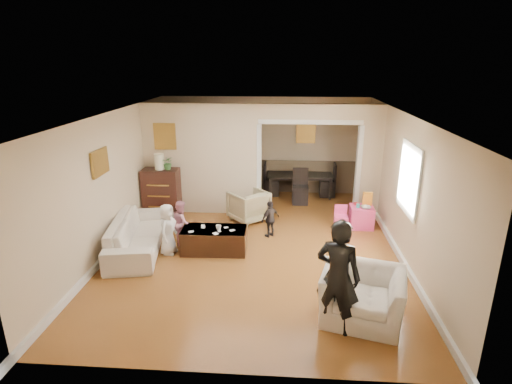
# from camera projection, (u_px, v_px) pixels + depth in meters

# --- Properties ---
(floor) EXTENTS (7.00, 7.00, 0.00)m
(floor) POSITION_uv_depth(u_px,v_px,m) (255.00, 245.00, 8.10)
(floor) COLOR #A4662A
(floor) RESTS_ON ground
(partition_left) EXTENTS (2.75, 0.18, 2.60)m
(partition_left) POSITION_uv_depth(u_px,v_px,m) (202.00, 159.00, 9.49)
(partition_left) COLOR beige
(partition_left) RESTS_ON ground
(partition_right) EXTENTS (0.55, 0.18, 2.60)m
(partition_right) POSITION_uv_depth(u_px,v_px,m) (369.00, 162.00, 9.23)
(partition_right) COLOR beige
(partition_right) RESTS_ON ground
(partition_header) EXTENTS (2.22, 0.18, 0.35)m
(partition_header) POSITION_uv_depth(u_px,v_px,m) (311.00, 112.00, 8.97)
(partition_header) COLOR beige
(partition_header) RESTS_ON partition_right
(window_pane) EXTENTS (0.03, 0.95, 1.10)m
(window_pane) POSITION_uv_depth(u_px,v_px,m) (410.00, 179.00, 7.05)
(window_pane) COLOR white
(window_pane) RESTS_ON ground
(framed_art_partition) EXTENTS (0.45, 0.03, 0.55)m
(framed_art_partition) POSITION_uv_depth(u_px,v_px,m) (165.00, 136.00, 9.28)
(framed_art_partition) COLOR brown
(framed_art_partition) RESTS_ON partition_left
(framed_art_sofa_wall) EXTENTS (0.03, 0.55, 0.40)m
(framed_art_sofa_wall) POSITION_uv_depth(u_px,v_px,m) (100.00, 162.00, 7.15)
(framed_art_sofa_wall) COLOR brown
(framed_art_alcove) EXTENTS (0.45, 0.03, 0.55)m
(framed_art_alcove) POSITION_uv_depth(u_px,v_px,m) (306.00, 132.00, 10.75)
(framed_art_alcove) COLOR brown
(sofa) EXTENTS (1.22, 2.32, 0.64)m
(sofa) POSITION_uv_depth(u_px,v_px,m) (137.00, 234.00, 7.81)
(sofa) COLOR white
(sofa) RESTS_ON ground
(armchair_back) EXTENTS (1.07, 1.07, 0.70)m
(armchair_back) POSITION_uv_depth(u_px,v_px,m) (249.00, 206.00, 9.24)
(armchair_back) COLOR tan
(armchair_back) RESTS_ON ground
(armchair_front) EXTENTS (1.34, 1.24, 0.73)m
(armchair_front) POSITION_uv_depth(u_px,v_px,m) (362.00, 295.00, 5.72)
(armchair_front) COLOR white
(armchair_front) RESTS_ON ground
(dresser) EXTENTS (0.83, 0.47, 1.14)m
(dresser) POSITION_uv_depth(u_px,v_px,m) (162.00, 193.00, 9.43)
(dresser) COLOR black
(dresser) RESTS_ON ground
(table_lamp) EXTENTS (0.22, 0.22, 0.36)m
(table_lamp) POSITION_uv_depth(u_px,v_px,m) (159.00, 162.00, 9.19)
(table_lamp) COLOR #EEE5C2
(table_lamp) RESTS_ON dresser
(potted_plant) EXTENTS (0.28, 0.24, 0.31)m
(potted_plant) POSITION_uv_depth(u_px,v_px,m) (168.00, 163.00, 9.19)
(potted_plant) COLOR #417936
(potted_plant) RESTS_ON dresser
(coffee_table) EXTENTS (1.24, 0.64, 0.46)m
(coffee_table) POSITION_uv_depth(u_px,v_px,m) (214.00, 240.00, 7.78)
(coffee_table) COLOR #321910
(coffee_table) RESTS_ON ground
(coffee_cup) EXTENTS (0.11, 0.11, 0.10)m
(coffee_cup) POSITION_uv_depth(u_px,v_px,m) (219.00, 228.00, 7.64)
(coffee_cup) COLOR silver
(coffee_cup) RESTS_ON coffee_table
(play_table) EXTENTS (0.50, 0.50, 0.47)m
(play_table) POSITION_uv_depth(u_px,v_px,m) (361.00, 217.00, 8.90)
(play_table) COLOR #F8418C
(play_table) RESTS_ON ground
(cereal_box) EXTENTS (0.20, 0.07, 0.30)m
(cereal_box) POSITION_uv_depth(u_px,v_px,m) (367.00, 199.00, 8.87)
(cereal_box) COLOR yellow
(cereal_box) RESTS_ON play_table
(cyan_cup) EXTENTS (0.08, 0.08, 0.08)m
(cyan_cup) POSITION_uv_depth(u_px,v_px,m) (358.00, 206.00, 8.78)
(cyan_cup) COLOR #24B5AF
(cyan_cup) RESTS_ON play_table
(toy_block) EXTENTS (0.10, 0.08, 0.05)m
(toy_block) POSITION_uv_depth(u_px,v_px,m) (356.00, 204.00, 8.94)
(toy_block) COLOR red
(toy_block) RESTS_ON play_table
(play_bowl) EXTENTS (0.22, 0.22, 0.05)m
(play_bowl) POSITION_uv_depth(u_px,v_px,m) (366.00, 207.00, 8.70)
(play_bowl) COLOR silver
(play_bowl) RESTS_ON play_table
(dining_table) EXTENTS (1.78, 1.04, 0.61)m
(dining_table) POSITION_uv_depth(u_px,v_px,m) (299.00, 185.00, 10.96)
(dining_table) COLOR black
(dining_table) RESTS_ON ground
(adult_person) EXTENTS (0.70, 0.59, 1.63)m
(adult_person) POSITION_uv_depth(u_px,v_px,m) (338.00, 277.00, 5.32)
(adult_person) COLOR black
(adult_person) RESTS_ON ground
(child_kneel_a) EXTENTS (0.38, 0.52, 0.99)m
(child_kneel_a) POSITION_uv_depth(u_px,v_px,m) (168.00, 229.00, 7.61)
(child_kneel_a) COLOR white
(child_kneel_a) RESTS_ON ground
(child_kneel_b) EXTENTS (0.48, 0.53, 0.90)m
(child_kneel_b) POSITION_uv_depth(u_px,v_px,m) (182.00, 222.00, 8.04)
(child_kneel_b) COLOR pink
(child_kneel_b) RESTS_ON ground
(child_toddler) EXTENTS (0.47, 0.45, 0.78)m
(child_toddler) POSITION_uv_depth(u_px,v_px,m) (270.00, 219.00, 8.37)
(child_toddler) COLOR black
(child_toddler) RESTS_ON ground
(craft_papers) EXTENTS (0.89, 0.48, 0.00)m
(craft_papers) POSITION_uv_depth(u_px,v_px,m) (212.00, 230.00, 7.66)
(craft_papers) COLOR white
(craft_papers) RESTS_ON coffee_table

